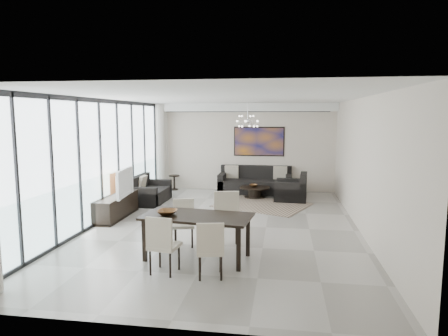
% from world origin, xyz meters
% --- Properties ---
extents(room_shell, '(6.00, 9.00, 2.90)m').
position_xyz_m(room_shell, '(0.46, 0.00, 1.45)').
color(room_shell, '#A8A39B').
rests_on(room_shell, ground).
extents(window_wall, '(0.37, 8.95, 2.90)m').
position_xyz_m(window_wall, '(-2.86, 0.00, 1.47)').
color(window_wall, silver).
rests_on(window_wall, floor).
extents(soffit, '(5.98, 0.40, 0.26)m').
position_xyz_m(soffit, '(0.00, 4.30, 2.77)').
color(soffit, white).
rests_on(soffit, room_shell).
extents(painting, '(1.68, 0.04, 0.98)m').
position_xyz_m(painting, '(0.50, 4.47, 1.65)').
color(painting, '#B76819').
rests_on(painting, room_shell).
extents(chandelier, '(0.66, 0.66, 0.71)m').
position_xyz_m(chandelier, '(0.30, 2.50, 2.35)').
color(chandelier, silver).
rests_on(chandelier, room_shell).
extents(rug, '(2.90, 2.62, 0.01)m').
position_xyz_m(rug, '(0.75, 2.25, 0.01)').
color(rug, black).
rests_on(rug, floor).
extents(coffee_table, '(0.93, 0.93, 0.33)m').
position_xyz_m(coffee_table, '(0.46, 3.30, 0.18)').
color(coffee_table, black).
rests_on(coffee_table, floor).
extents(bowl_coffee, '(0.31, 0.31, 0.08)m').
position_xyz_m(bowl_coffee, '(0.42, 3.31, 0.36)').
color(bowl_coffee, brown).
rests_on(bowl_coffee, coffee_table).
extents(sofa_main, '(2.35, 0.96, 0.85)m').
position_xyz_m(sofa_main, '(0.41, 4.07, 0.29)').
color(sofa_main, black).
rests_on(sofa_main, floor).
extents(loveseat, '(0.87, 1.55, 0.77)m').
position_xyz_m(loveseat, '(-2.55, 2.14, 0.26)').
color(loveseat, black).
rests_on(loveseat, floor).
extents(armchair, '(0.98, 1.03, 0.82)m').
position_xyz_m(armchair, '(1.59, 3.05, 0.28)').
color(armchair, black).
rests_on(armchair, floor).
extents(side_table, '(0.37, 0.37, 0.50)m').
position_xyz_m(side_table, '(-2.34, 4.15, 0.33)').
color(side_table, black).
rests_on(side_table, floor).
extents(tv_console, '(0.50, 1.76, 0.55)m').
position_xyz_m(tv_console, '(-2.76, 0.33, 0.28)').
color(tv_console, black).
rests_on(tv_console, floor).
extents(television, '(0.26, 1.18, 0.68)m').
position_xyz_m(television, '(-2.60, 0.28, 0.89)').
color(television, gray).
rests_on(television, tv_console).
extents(dining_table, '(1.98, 1.15, 0.78)m').
position_xyz_m(dining_table, '(-0.15, -2.16, 0.70)').
color(dining_table, black).
rests_on(dining_table, floor).
extents(dining_chair_sw, '(0.50, 0.50, 0.95)m').
position_xyz_m(dining_chair_sw, '(-0.55, -2.95, 0.55)').
color(dining_chair_sw, beige).
rests_on(dining_chair_sw, floor).
extents(dining_chair_se, '(0.49, 0.49, 0.91)m').
position_xyz_m(dining_chair_se, '(0.24, -3.00, 0.52)').
color(dining_chair_se, beige).
rests_on(dining_chair_se, floor).
extents(dining_chair_nw, '(0.49, 0.49, 0.89)m').
position_xyz_m(dining_chair_nw, '(-0.58, -1.42, 0.51)').
color(dining_chair_nw, beige).
rests_on(dining_chair_nw, floor).
extents(dining_chair_ne, '(0.58, 0.58, 1.05)m').
position_xyz_m(dining_chair_ne, '(0.26, -1.39, 0.61)').
color(dining_chair_ne, beige).
rests_on(dining_chair_ne, floor).
extents(bowl_dining, '(0.35, 0.35, 0.09)m').
position_xyz_m(bowl_dining, '(-0.68, -2.20, 0.83)').
color(bowl_dining, brown).
rests_on(bowl_dining, dining_table).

